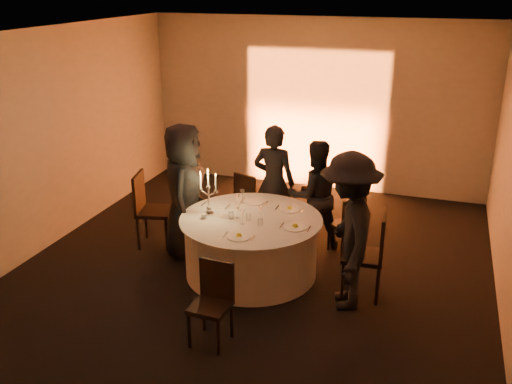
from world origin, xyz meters
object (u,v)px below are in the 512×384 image
(chair_back_right, at_px, (349,222))
(coffee_cup, at_px, (204,216))
(chair_back_left, at_px, (249,198))
(guest_back_left, at_px, (274,182))
(chair_right, at_px, (371,250))
(guest_back_right, at_px, (315,195))
(candelabra, at_px, (209,198))
(guest_right, at_px, (348,232))
(chair_left, at_px, (148,205))
(chair_front, at_px, (213,298))
(banquet_table, at_px, (251,246))
(guest_left, at_px, (184,191))

(chair_back_right, relative_size, coffee_cup, 7.70)
(chair_back_left, bearing_deg, guest_back_left, 177.42)
(chair_back_right, bearing_deg, coffee_cup, -12.04)
(chair_right, bearing_deg, guest_back_left, -131.96)
(guest_back_left, xyz_separation_m, guest_back_right, (0.63, -0.15, -0.06))
(chair_back_left, relative_size, candelabra, 1.44)
(guest_right, bearing_deg, chair_left, -118.96)
(guest_right, distance_m, coffee_cup, 1.85)
(chair_back_left, distance_m, guest_right, 2.48)
(chair_front, relative_size, guest_back_right, 0.56)
(chair_back_left, bearing_deg, banquet_table, 128.68)
(guest_left, bearing_deg, chair_left, 68.28)
(chair_left, height_order, candelabra, candelabra)
(chair_back_left, bearing_deg, guest_right, 154.87)
(banquet_table, height_order, coffee_cup, coffee_cup)
(guest_right, bearing_deg, guest_back_left, -154.23)
(chair_right, bearing_deg, banquet_table, -96.72)
(guest_right, bearing_deg, chair_front, -62.02)
(chair_right, xyz_separation_m, coffee_cup, (-2.08, -0.11, 0.19))
(chair_left, relative_size, chair_back_right, 1.26)
(chair_back_right, xyz_separation_m, chair_right, (0.43, -1.02, 0.14))
(banquet_table, relative_size, guest_left, 0.98)
(chair_left, bearing_deg, guest_left, -110.61)
(banquet_table, xyz_separation_m, coffee_cup, (-0.56, -0.19, 0.42))
(banquet_table, relative_size, chair_right, 1.68)
(chair_right, distance_m, guest_back_left, 2.02)
(chair_right, height_order, guest_back_right, guest_back_right)
(chair_right, relative_size, coffee_cup, 9.75)
(chair_back_right, bearing_deg, guest_left, -28.81)
(guest_back_left, bearing_deg, coffee_cup, 72.07)
(chair_back_right, xyz_separation_m, candelabra, (-1.64, -0.98, 0.51))
(banquet_table, distance_m, guest_right, 1.44)
(coffee_cup, bearing_deg, chair_front, -63.11)
(guest_back_left, bearing_deg, guest_left, 45.13)
(banquet_table, xyz_separation_m, guest_back_right, (0.58, 1.01, 0.40))
(guest_right, distance_m, candelabra, 1.86)
(chair_left, bearing_deg, chair_back_right, -90.81)
(banquet_table, relative_size, chair_back_left, 2.03)
(chair_right, xyz_separation_m, candelabra, (-2.07, 0.04, 0.38))
(chair_back_right, distance_m, candelabra, 1.98)
(chair_left, height_order, chair_right, chair_right)
(guest_left, bearing_deg, candelabra, -136.59)
(banquet_table, distance_m, chair_back_left, 1.42)
(chair_front, xyz_separation_m, coffee_cup, (-0.65, 1.29, 0.31))
(banquet_table, height_order, guest_left, guest_left)
(guest_left, distance_m, guest_back_right, 1.79)
(chair_back_left, bearing_deg, coffee_cup, 105.85)
(chair_back_right, xyz_separation_m, guest_back_left, (-1.14, 0.22, 0.37))
(chair_left, height_order, chair_back_right, chair_left)
(guest_left, height_order, candelabra, guest_left)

